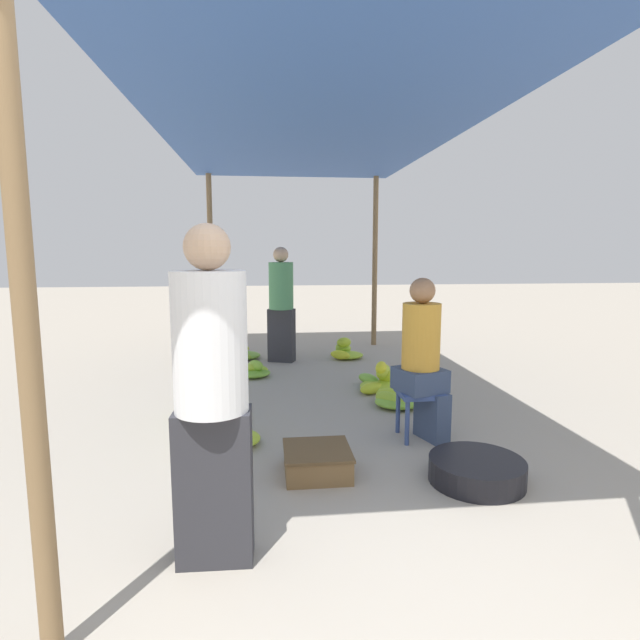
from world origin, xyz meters
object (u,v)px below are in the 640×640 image
object	(u,v)px
banana_pile_left_0	(242,353)
banana_pile_left_3	(208,408)
vendor_foreground	(212,392)
banana_pile_left_2	(226,434)
banana_pile_right_1	(345,352)
basin_black	(477,471)
banana_pile_left_1	(252,371)
banana_pile_right_2	(397,400)
vendor_seated	(423,357)
crate_near	(317,461)
banana_pile_right_0	(381,381)
shopper_walking_mid	(281,303)
stool	(419,400)

from	to	relation	value
banana_pile_left_0	banana_pile_left_3	distance (m)	2.45
vendor_foreground	banana_pile_left_2	size ratio (longest dim) A/B	2.55
vendor_foreground	banana_pile_right_1	bearing A→B (deg)	73.07
banana_pile_left_0	basin_black	bearing A→B (deg)	-66.65
banana_pile_left_1	banana_pile_right_2	distance (m)	1.94
basin_black	banana_pile_left_0	bearing A→B (deg)	113.35
vendor_seated	basin_black	bearing A→B (deg)	-81.09
vendor_foreground	banana_pile_right_2	size ratio (longest dim) A/B	3.28
banana_pile_left_2	banana_pile_left_3	world-z (taller)	banana_pile_left_3
crate_near	banana_pile_left_3	bearing A→B (deg)	124.42
vendor_foreground	banana_pile_left_2	xyz separation A→B (m)	(-0.07, 1.47, -0.76)
banana_pile_right_0	crate_near	size ratio (longest dim) A/B	1.38
banana_pile_right_2	shopper_walking_mid	world-z (taller)	shopper_walking_mid
shopper_walking_mid	banana_pile_left_1	bearing A→B (deg)	-115.98
basin_black	banana_pile_right_0	xyz separation A→B (m)	(-0.13, 2.20, 0.02)
banana_pile_left_0	banana_pile_left_1	world-z (taller)	banana_pile_left_0
banana_pile_left_0	banana_pile_left_2	size ratio (longest dim) A/B	0.78
crate_near	vendor_foreground	bearing A→B (deg)	-123.87
banana_pile_right_1	shopper_walking_mid	distance (m)	1.14
banana_pile_right_0	banana_pile_right_2	size ratio (longest dim) A/B	1.25
basin_black	banana_pile_right_2	distance (m)	1.63
banana_pile_left_1	banana_pile_left_2	bearing A→B (deg)	-93.97
banana_pile_left_3	banana_pile_right_0	distance (m)	1.90
basin_black	vendor_seated	bearing A→B (deg)	98.91
banana_pile_left_1	shopper_walking_mid	size ratio (longest dim) A/B	0.29
banana_pile_left_0	crate_near	bearing A→B (deg)	-79.68
banana_pile_left_2	shopper_walking_mid	xyz separation A→B (m)	(0.54, 2.92, 0.72)
basin_black	shopper_walking_mid	bearing A→B (deg)	107.03
vendor_foreground	shopper_walking_mid	bearing A→B (deg)	83.86
basin_black	banana_pile_left_3	size ratio (longest dim) A/B	1.01
vendor_foreground	shopper_walking_mid	size ratio (longest dim) A/B	1.05
banana_pile_left_3	crate_near	size ratio (longest dim) A/B	1.36
stool	banana_pile_left_0	xyz separation A→B (m)	(-1.56, 3.14, -0.24)
stool	banana_pile_left_2	xyz separation A→B (m)	(-1.54, 0.02, -0.24)
crate_near	shopper_walking_mid	xyz separation A→B (m)	(-0.12, 3.50, 0.72)
vendor_seated	banana_pile_right_2	size ratio (longest dim) A/B	2.61
banana_pile_left_2	banana_pile_left_1	bearing A→B (deg)	86.03
vendor_foreground	crate_near	distance (m)	1.30
basin_black	banana_pile_left_3	distance (m)	2.41
basin_black	banana_pile_left_0	world-z (taller)	banana_pile_left_0
vendor_seated	banana_pile_left_1	world-z (taller)	vendor_seated
banana_pile_right_1	vendor_foreground	bearing A→B (deg)	-106.93
vendor_foreground	banana_pile_right_2	world-z (taller)	vendor_foreground
banana_pile_left_1	banana_pile_right_1	bearing A→B (deg)	34.76
banana_pile_left_1	banana_pile_right_2	xyz separation A→B (m)	(1.43, -1.31, -0.01)
vendor_foreground	banana_pile_left_1	distance (m)	3.67
stool	shopper_walking_mid	bearing A→B (deg)	108.84
banana_pile_right_1	banana_pile_left_1	bearing A→B (deg)	-145.24
vendor_foreground	banana_pile_left_2	world-z (taller)	vendor_foreground
vendor_seated	basin_black	distance (m)	1.00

